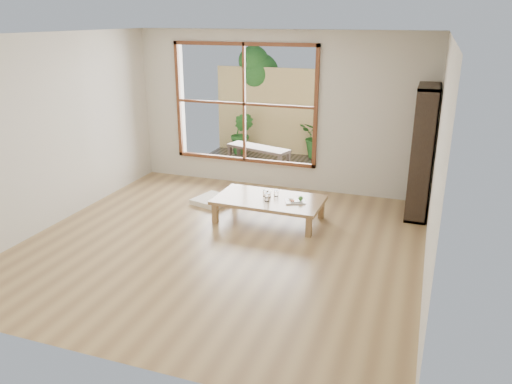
% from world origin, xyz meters
% --- Properties ---
extents(ground, '(5.00, 5.00, 0.00)m').
position_xyz_m(ground, '(0.00, 0.00, 0.00)').
color(ground, tan).
rests_on(ground, ground).
extents(low_table, '(1.55, 0.89, 0.33)m').
position_xyz_m(low_table, '(0.33, 0.93, 0.29)').
color(low_table, '#956E48').
rests_on(low_table, ground).
extents(floor_cushion, '(0.67, 0.67, 0.08)m').
position_xyz_m(floor_cushion, '(-0.71, 1.31, 0.04)').
color(floor_cushion, white).
rests_on(floor_cushion, ground).
extents(bookshelf, '(0.30, 0.85, 1.90)m').
position_xyz_m(bookshelf, '(2.33, 1.90, 0.95)').
color(bookshelf, '#30241A').
rests_on(bookshelf, ground).
extents(glass_tall, '(0.07, 0.07, 0.12)m').
position_xyz_m(glass_tall, '(0.34, 0.80, 0.40)').
color(glass_tall, silver).
rests_on(glass_tall, low_table).
extents(glass_mid, '(0.06, 0.06, 0.09)m').
position_xyz_m(glass_mid, '(0.40, 1.05, 0.38)').
color(glass_mid, silver).
rests_on(glass_mid, low_table).
extents(glass_short, '(0.07, 0.07, 0.09)m').
position_xyz_m(glass_short, '(0.25, 0.99, 0.38)').
color(glass_short, silver).
rests_on(glass_short, low_table).
extents(glass_small, '(0.07, 0.07, 0.08)m').
position_xyz_m(glass_small, '(0.31, 0.97, 0.38)').
color(glass_small, silver).
rests_on(glass_small, low_table).
extents(food_tray, '(0.33, 0.28, 0.09)m').
position_xyz_m(food_tray, '(0.73, 0.91, 0.35)').
color(food_tray, white).
rests_on(food_tray, low_table).
extents(deck, '(2.80, 2.00, 0.05)m').
position_xyz_m(deck, '(-0.60, 3.56, 0.00)').
color(deck, '#3B322B').
rests_on(deck, ground).
extents(garden_bench, '(1.33, 0.73, 0.40)m').
position_xyz_m(garden_bench, '(-0.67, 3.35, 0.37)').
color(garden_bench, '#30241A').
rests_on(garden_bench, deck).
extents(bamboo_fence, '(2.80, 0.06, 1.80)m').
position_xyz_m(bamboo_fence, '(-0.60, 4.56, 0.90)').
color(bamboo_fence, tan).
rests_on(bamboo_fence, ground).
extents(shrub_right, '(0.93, 0.83, 0.94)m').
position_xyz_m(shrub_right, '(0.32, 4.39, 0.49)').
color(shrub_right, '#245820').
rests_on(shrub_right, deck).
extents(shrub_left, '(0.49, 0.39, 0.88)m').
position_xyz_m(shrub_left, '(-1.33, 4.19, 0.47)').
color(shrub_left, '#245820').
rests_on(shrub_left, deck).
extents(garden_tree, '(1.04, 0.85, 2.22)m').
position_xyz_m(garden_tree, '(-1.28, 4.86, 1.63)').
color(garden_tree, '#4C3D2D').
rests_on(garden_tree, ground).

